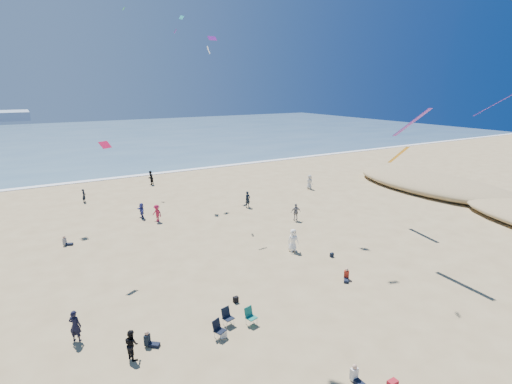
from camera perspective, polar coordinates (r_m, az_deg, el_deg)
ground at (r=20.54m, az=7.30°, el=-23.33°), size 220.00×220.00×0.00m
ocean at (r=108.70m, az=-25.47°, el=6.83°), size 220.00×100.00×0.06m
surf_line at (r=59.73m, az=-20.31°, el=1.79°), size 220.00×1.20×0.08m
standing_flyers at (r=33.24m, az=-1.79°, el=-5.88°), size 30.77×46.71×1.93m
seated_group at (r=23.58m, az=-0.49°, el=-16.38°), size 16.64×28.82×0.84m
chair_cluster at (r=22.45m, az=-3.23°, el=-17.94°), size 2.76×1.55×1.00m
white_tote at (r=22.06m, az=-4.68°, el=-19.57°), size 0.35×0.20×0.40m
black_backpack at (r=24.96m, az=-2.91°, el=-15.10°), size 0.30×0.22×0.38m
cooler at (r=20.14m, az=18.93°, el=-24.47°), size 0.45×0.30×0.30m
navy_bag at (r=31.39m, az=10.77°, el=-8.82°), size 0.28×0.18×0.34m
kites_aloft at (r=32.47m, az=6.37°, el=17.55°), size 36.83×41.55×28.27m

